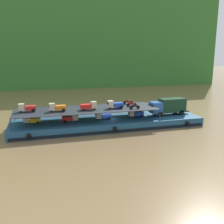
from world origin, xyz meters
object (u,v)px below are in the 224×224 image
at_px(mini_truck_lower_fore, 135,113).
at_px(motorcycle_upper_centre, 131,104).
at_px(mini_truck_upper_stern, 27,108).
at_px(motorcycle_upper_port, 134,107).
at_px(mini_truck_lower_stern, 32,120).
at_px(mini_truck_upper_fore, 89,106).
at_px(cargo_barge, 108,123).
at_px(motorcycle_upper_stbd, 128,102).
at_px(covered_lorry, 168,106).
at_px(mini_truck_upper_bow, 115,104).
at_px(mini_truck_lower_mid, 103,116).
at_px(mini_truck_lower_aft, 70,118).
at_px(mini_truck_upper_mid, 57,107).

distance_m(mini_truck_lower_fore, motorcycle_upper_centre, 1.91).
bearing_deg(mini_truck_upper_stern, motorcycle_upper_port, -8.78).
bearing_deg(motorcycle_upper_centre, mini_truck_lower_fore, -2.02).
bearing_deg(mini_truck_lower_stern, mini_truck_upper_fore, -6.22).
xyz_separation_m(cargo_barge, mini_truck_upper_stern, (-13.62, 0.55, 3.44)).
relative_size(cargo_barge, mini_truck_lower_stern, 12.20).
relative_size(mini_truck_lower_stern, motorcycle_upper_stbd, 1.44).
bearing_deg(covered_lorry, motorcycle_upper_centre, 179.50).
distance_m(cargo_barge, motorcycle_upper_stbd, 5.88).
relative_size(mini_truck_lower_stern, mini_truck_lower_fore, 1.00).
xyz_separation_m(mini_truck_upper_bow, motorcycle_upper_centre, (3.32, 0.77, -0.26)).
distance_m(covered_lorry, motorcycle_upper_stbd, 7.74).
bearing_deg(covered_lorry, mini_truck_lower_mid, -179.75).
bearing_deg(mini_truck_lower_mid, mini_truck_lower_aft, -179.10).
xyz_separation_m(mini_truck_upper_mid, motorcycle_upper_stbd, (13.23, 2.72, -0.26)).
xyz_separation_m(covered_lorry, motorcycle_upper_stbd, (-7.36, 2.28, 0.74)).
relative_size(cargo_barge, mini_truck_upper_stern, 12.03).
bearing_deg(mini_truck_upper_fore, mini_truck_lower_aft, 170.44).
relative_size(mini_truck_upper_bow, motorcycle_upper_centre, 1.46).
bearing_deg(motorcycle_upper_port, cargo_barge, 151.94).
distance_m(mini_truck_lower_stern, mini_truck_lower_aft, 6.34).
relative_size(mini_truck_upper_mid, motorcycle_upper_centre, 1.45).
distance_m(mini_truck_upper_bow, motorcycle_upper_port, 3.40).
distance_m(mini_truck_lower_stern, mini_truck_upper_bow, 14.23).
bearing_deg(mini_truck_upper_fore, mini_truck_lower_fore, 4.62).
distance_m(mini_truck_upper_mid, motorcycle_upper_port, 13.06).
bearing_deg(motorcycle_upper_stbd, mini_truck_lower_mid, -156.62).
height_order(mini_truck_lower_mid, mini_truck_upper_mid, mini_truck_upper_mid).
height_order(mini_truck_lower_aft, mini_truck_upper_mid, mini_truck_upper_mid).
bearing_deg(motorcycle_upper_centre, mini_truck_upper_stern, 178.34).
xyz_separation_m(mini_truck_lower_fore, motorcycle_upper_port, (-1.05, -2.19, 1.74)).
height_order(covered_lorry, motorcycle_upper_port, covered_lorry).
height_order(mini_truck_upper_mid, motorcycle_upper_centre, mini_truck_upper_mid).
distance_m(mini_truck_lower_stern, mini_truck_lower_mid, 12.01).
height_order(motorcycle_upper_port, motorcycle_upper_stbd, same).
distance_m(covered_lorry, mini_truck_upper_fore, 15.39).
height_order(mini_truck_lower_aft, mini_truck_upper_stern, mini_truck_upper_stern).
bearing_deg(mini_truck_upper_stern, mini_truck_lower_stern, -20.41).
bearing_deg(covered_lorry, mini_truck_upper_stern, 178.68).
height_order(mini_truck_lower_aft, mini_truck_lower_mid, same).
relative_size(mini_truck_lower_mid, motorcycle_upper_stbd, 1.46).
bearing_deg(motorcycle_upper_centre, motorcycle_upper_port, -96.57).
bearing_deg(mini_truck_lower_mid, motorcycle_upper_centre, 1.29).
bearing_deg(motorcycle_upper_centre, mini_truck_upper_mid, -177.82).
xyz_separation_m(mini_truck_upper_fore, mini_truck_upper_bow, (4.62, -0.04, 0.00)).
height_order(mini_truck_upper_bow, motorcycle_upper_stbd, mini_truck_upper_bow).
distance_m(cargo_barge, mini_truck_upper_mid, 9.49).
xyz_separation_m(mini_truck_lower_aft, mini_truck_upper_stern, (-6.93, 0.73, 2.00)).
height_order(mini_truck_lower_fore, mini_truck_upper_mid, mini_truck_upper_mid).
height_order(mini_truck_upper_stern, mini_truck_upper_mid, same).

